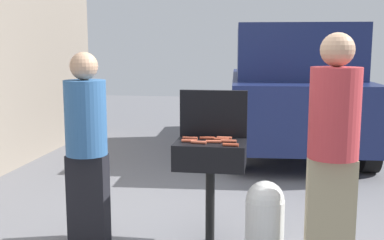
{
  "coord_description": "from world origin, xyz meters",
  "views": [
    {
      "loc": [
        0.37,
        -3.85,
        1.7
      ],
      "look_at": [
        -0.31,
        0.56,
        1.0
      ],
      "focal_mm": 44.12,
      "sensor_mm": 36.0,
      "label": 1
    }
  ],
  "objects_px": {
    "parked_minivan": "(290,87)",
    "hot_dog_6": "(224,138)",
    "hot_dog_3": "(207,138)",
    "hot_dog_5": "(199,142)",
    "hot_dog_0": "(214,142)",
    "hot_dog_1": "(190,138)",
    "person_left": "(87,143)",
    "hot_dog_2": "(222,139)",
    "bbq_grill": "(210,158)",
    "propane_tank": "(265,216)",
    "hot_dog_7": "(229,141)",
    "person_right": "(333,143)",
    "hot_dog_8": "(189,141)",
    "hot_dog_4": "(231,145)"
  },
  "relations": [
    {
      "from": "hot_dog_0",
      "to": "hot_dog_1",
      "type": "height_order",
      "value": "same"
    },
    {
      "from": "hot_dog_8",
      "to": "person_left",
      "type": "distance_m",
      "value": 0.87
    },
    {
      "from": "hot_dog_1",
      "to": "person_right",
      "type": "xyz_separation_m",
      "value": [
        1.15,
        -0.38,
        0.07
      ]
    },
    {
      "from": "hot_dog_5",
      "to": "person_right",
      "type": "relative_size",
      "value": 0.07
    },
    {
      "from": "hot_dog_3",
      "to": "person_right",
      "type": "bearing_deg",
      "value": -21.91
    },
    {
      "from": "parked_minivan",
      "to": "hot_dog_6",
      "type": "bearing_deg",
      "value": 75.55
    },
    {
      "from": "hot_dog_6",
      "to": "person_left",
      "type": "distance_m",
      "value": 1.18
    },
    {
      "from": "hot_dog_7",
      "to": "person_left",
      "type": "relative_size",
      "value": 0.08
    },
    {
      "from": "hot_dog_2",
      "to": "bbq_grill",
      "type": "bearing_deg",
      "value": -147.05
    },
    {
      "from": "hot_dog_0",
      "to": "hot_dog_8",
      "type": "bearing_deg",
      "value": 179.65
    },
    {
      "from": "person_left",
      "to": "parked_minivan",
      "type": "relative_size",
      "value": 0.37
    },
    {
      "from": "hot_dog_6",
      "to": "hot_dog_0",
      "type": "bearing_deg",
      "value": -113.67
    },
    {
      "from": "hot_dog_7",
      "to": "propane_tank",
      "type": "distance_m",
      "value": 0.69
    },
    {
      "from": "person_left",
      "to": "bbq_grill",
      "type": "bearing_deg",
      "value": -4.87
    },
    {
      "from": "hot_dog_3",
      "to": "hot_dog_5",
      "type": "xyz_separation_m",
      "value": [
        -0.05,
        -0.19,
        0.0
      ]
    },
    {
      "from": "hot_dog_6",
      "to": "hot_dog_7",
      "type": "bearing_deg",
      "value": -70.09
    },
    {
      "from": "hot_dog_2",
      "to": "person_left",
      "type": "height_order",
      "value": "person_left"
    },
    {
      "from": "hot_dog_4",
      "to": "hot_dog_7",
      "type": "distance_m",
      "value": 0.15
    },
    {
      "from": "bbq_grill",
      "to": "hot_dog_6",
      "type": "distance_m",
      "value": 0.22
    },
    {
      "from": "bbq_grill",
      "to": "hot_dog_0",
      "type": "bearing_deg",
      "value": -59.76
    },
    {
      "from": "person_right",
      "to": "hot_dog_5",
      "type": "bearing_deg",
      "value": -3.32
    },
    {
      "from": "hot_dog_5",
      "to": "propane_tank",
      "type": "relative_size",
      "value": 0.21
    },
    {
      "from": "bbq_grill",
      "to": "hot_dog_3",
      "type": "xyz_separation_m",
      "value": [
        -0.04,
        0.09,
        0.15
      ]
    },
    {
      "from": "hot_dog_3",
      "to": "person_left",
      "type": "bearing_deg",
      "value": -163.24
    },
    {
      "from": "hot_dog_5",
      "to": "hot_dog_8",
      "type": "height_order",
      "value": "same"
    },
    {
      "from": "hot_dog_1",
      "to": "bbq_grill",
      "type": "bearing_deg",
      "value": -19.08
    },
    {
      "from": "hot_dog_0",
      "to": "hot_dog_3",
      "type": "distance_m",
      "value": 0.16
    },
    {
      "from": "hot_dog_5",
      "to": "person_left",
      "type": "relative_size",
      "value": 0.08
    },
    {
      "from": "hot_dog_0",
      "to": "parked_minivan",
      "type": "relative_size",
      "value": 0.03
    },
    {
      "from": "hot_dog_2",
      "to": "hot_dog_3",
      "type": "distance_m",
      "value": 0.13
    },
    {
      "from": "hot_dog_3",
      "to": "hot_dog_6",
      "type": "distance_m",
      "value": 0.15
    },
    {
      "from": "hot_dog_5",
      "to": "person_right",
      "type": "distance_m",
      "value": 1.08
    },
    {
      "from": "person_left",
      "to": "hot_dog_6",
      "type": "bearing_deg",
      "value": -0.28
    },
    {
      "from": "hot_dog_7",
      "to": "person_right",
      "type": "distance_m",
      "value": 0.87
    },
    {
      "from": "hot_dog_2",
      "to": "propane_tank",
      "type": "xyz_separation_m",
      "value": [
        0.38,
        -0.23,
        -0.59
      ]
    },
    {
      "from": "bbq_grill",
      "to": "person_right",
      "type": "bearing_deg",
      "value": -17.98
    },
    {
      "from": "hot_dog_6",
      "to": "parked_minivan",
      "type": "xyz_separation_m",
      "value": [
        0.76,
        3.94,
        0.12
      ]
    },
    {
      "from": "hot_dog_0",
      "to": "person_right",
      "type": "height_order",
      "value": "person_right"
    },
    {
      "from": "propane_tank",
      "to": "hot_dog_5",
      "type": "bearing_deg",
      "value": 172.92
    },
    {
      "from": "person_right",
      "to": "propane_tank",
      "type": "bearing_deg",
      "value": -7.99
    },
    {
      "from": "hot_dog_7",
      "to": "hot_dog_6",
      "type": "bearing_deg",
      "value": 109.91
    },
    {
      "from": "hot_dog_4",
      "to": "person_left",
      "type": "height_order",
      "value": "person_left"
    },
    {
      "from": "hot_dog_2",
      "to": "hot_dog_4",
      "type": "xyz_separation_m",
      "value": [
        0.09,
        -0.22,
        0.0
      ]
    },
    {
      "from": "propane_tank",
      "to": "person_left",
      "type": "relative_size",
      "value": 0.37
    },
    {
      "from": "hot_dog_3",
      "to": "hot_dog_1",
      "type": "bearing_deg",
      "value": -169.74
    },
    {
      "from": "hot_dog_5",
      "to": "person_right",
      "type": "height_order",
      "value": "person_right"
    },
    {
      "from": "hot_dog_8",
      "to": "person_right",
      "type": "xyz_separation_m",
      "value": [
        1.14,
        -0.26,
        0.07
      ]
    },
    {
      "from": "hot_dog_0",
      "to": "hot_dog_6",
      "type": "bearing_deg",
      "value": 66.33
    },
    {
      "from": "hot_dog_2",
      "to": "person_left",
      "type": "distance_m",
      "value": 1.15
    },
    {
      "from": "hot_dog_2",
      "to": "hot_dog_8",
      "type": "height_order",
      "value": "same"
    }
  ]
}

